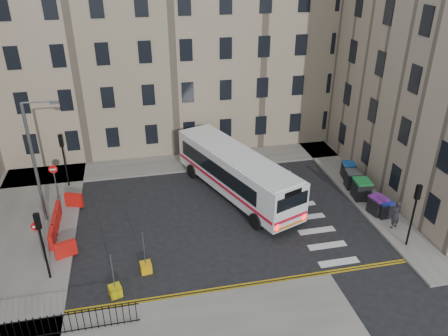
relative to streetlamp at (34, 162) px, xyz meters
name	(u,v)px	position (x,y,z in m)	size (l,w,h in m)	color
ground	(245,214)	(13.00, -2.00, -4.34)	(120.00, 120.00, 0.00)	black
pavement_north	(148,166)	(7.00, 6.60, -4.26)	(36.00, 3.20, 0.15)	slate
pavement_east	(342,174)	(22.00, 2.00, -4.26)	(2.40, 26.00, 0.15)	slate
pavement_west	(28,231)	(-1.00, -1.00, -4.26)	(6.00, 22.00, 0.15)	slate
terrace_north	(124,44)	(6.00, 13.50, 4.28)	(38.30, 10.80, 17.20)	gray
traffic_light_east	(415,206)	(21.60, -7.50, -1.47)	(0.28, 0.22, 4.10)	black
traffic_light_nw	(63,152)	(1.00, 4.50, -1.47)	(0.28, 0.22, 4.10)	black
traffic_light_sw	(41,236)	(1.00, -6.00, -1.47)	(0.28, 0.22, 4.10)	black
streetlamp	(34,162)	(0.00, 0.00, 0.00)	(0.50, 0.22, 8.14)	#595B5E
no_entry_north	(54,175)	(0.50, 2.50, -2.26)	(0.60, 0.08, 3.00)	#595B5E
no_entry_south	(38,233)	(0.50, -4.50, -2.26)	(0.60, 0.08, 3.00)	#595B5E
roadworks_barriers	(61,223)	(1.16, -1.50, -3.69)	(1.66, 6.26, 1.00)	red
iron_railings	(53,325)	(1.75, -10.20, -3.59)	(7.80, 0.04, 1.20)	black
bus	(236,171)	(13.01, 0.75, -2.44)	(6.81, 12.23, 3.28)	silver
wheelie_bin_a	(384,208)	(21.90, -4.30, -3.62)	(0.89, 1.03, 1.12)	black
wheelie_bin_b	(378,205)	(21.64, -3.94, -3.57)	(1.18, 1.29, 1.23)	black
wheelie_bin_c	(361,189)	(21.54, -1.87, -3.47)	(1.27, 1.41, 1.41)	black
wheelie_bin_d	(353,179)	(21.68, -0.30, -3.53)	(1.24, 1.36, 1.30)	black
wheelie_bin_e	(348,170)	(22.11, 1.27, -3.59)	(1.11, 1.22, 1.18)	black
pedestrian	(396,215)	(21.82, -5.70, -3.21)	(0.71, 0.47, 1.95)	black
bollard_yellow	(146,267)	(6.13, -6.47, -4.04)	(0.60, 0.60, 0.60)	#DE9E0C
bollard_chevron	(115,291)	(4.48, -8.00, -4.04)	(0.60, 0.60, 0.60)	#BEAA0B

